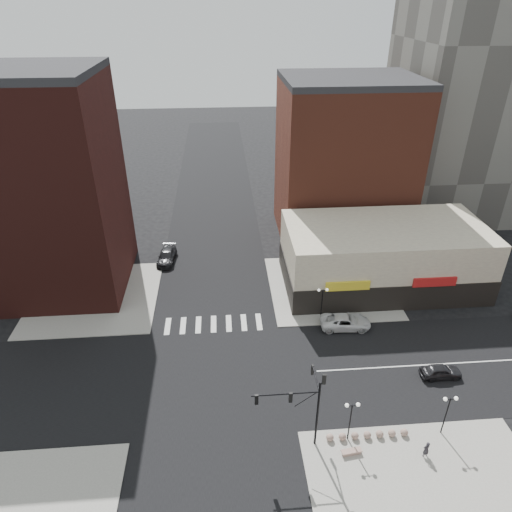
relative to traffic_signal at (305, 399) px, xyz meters
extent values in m
plane|color=black|center=(-7.24, 7.83, -4.96)|extent=(240.00, 240.00, 0.00)
cube|color=black|center=(-7.24, 7.83, -4.95)|extent=(200.00, 14.00, 0.02)
cube|color=black|center=(-7.24, 7.83, -4.95)|extent=(14.00, 200.00, 0.02)
cube|color=gray|center=(-21.74, 22.33, -4.90)|extent=(15.00, 15.00, 0.12)
cube|color=gray|center=(7.26, 22.33, -4.90)|extent=(15.00, 15.00, 0.12)
cube|color=gray|center=(8.76, -6.17, -4.90)|extent=(18.00, 14.00, 0.12)
cube|color=#3C1713|center=(-26.24, 26.33, 7.54)|extent=(16.00, 15.00, 25.00)
cube|color=brown|center=(11.76, 37.33, 6.04)|extent=(18.00, 15.00, 22.00)
cube|color=beige|center=(13.76, 22.83, -0.96)|extent=(24.00, 12.00, 8.00)
cube|color=black|center=(13.76, 22.83, -3.26)|extent=(24.20, 12.20, 3.40)
cylinder|color=black|center=(0.96, -0.37, -1.46)|extent=(0.18, 0.18, 7.00)
cylinder|color=black|center=(-1.64, -0.37, 1.04)|extent=(5.20, 0.11, 0.11)
cylinder|color=black|center=(-0.04, -0.37, 0.34)|extent=(1.72, 0.06, 1.46)
cylinder|color=black|center=(0.96, 1.13, 1.04)|extent=(0.11, 3.00, 0.11)
cube|color=black|center=(-3.84, -0.37, 0.64)|extent=(0.28, 0.18, 0.95)
sphere|color=red|center=(-3.84, -0.37, 0.94)|extent=(0.16, 0.16, 0.16)
cube|color=black|center=(-1.24, -0.37, 0.64)|extent=(0.28, 0.18, 0.95)
sphere|color=red|center=(-1.24, -0.37, 0.94)|extent=(0.16, 0.16, 0.16)
cube|color=black|center=(0.96, 2.43, 0.64)|extent=(0.18, 0.28, 0.95)
sphere|color=red|center=(0.96, 2.43, 0.94)|extent=(0.16, 0.16, 0.16)
cube|color=black|center=(1.21, -0.37, 2.34)|extent=(0.28, 0.18, 0.95)
sphere|color=red|center=(1.21, -0.37, 2.64)|extent=(0.16, 0.16, 0.16)
cylinder|color=black|center=(3.76, -0.17, -2.84)|extent=(0.11, 0.11, 4.00)
cylinder|color=black|center=(3.76, -0.17, -0.94)|extent=(0.90, 0.06, 0.06)
sphere|color=white|center=(3.31, -0.17, -0.84)|extent=(0.32, 0.32, 0.32)
sphere|color=white|center=(4.21, -0.17, -0.84)|extent=(0.32, 0.32, 0.32)
cylinder|color=black|center=(11.76, -0.17, -2.84)|extent=(0.11, 0.11, 4.00)
cylinder|color=black|center=(11.76, -0.17, -0.94)|extent=(0.90, 0.06, 0.06)
sphere|color=white|center=(11.31, -0.17, -0.84)|extent=(0.32, 0.32, 0.32)
sphere|color=white|center=(12.21, -0.17, -0.84)|extent=(0.32, 0.32, 0.32)
cylinder|color=black|center=(4.76, 15.83, -2.84)|extent=(0.11, 0.11, 4.00)
cylinder|color=black|center=(4.76, 15.83, -0.94)|extent=(0.90, 0.06, 0.06)
sphere|color=white|center=(4.31, 15.83, -0.84)|extent=(0.32, 0.32, 0.32)
sphere|color=white|center=(5.21, 15.83, -0.84)|extent=(0.32, 0.32, 0.32)
sphere|color=gray|center=(2.26, -0.17, -4.53)|extent=(0.62, 0.62, 0.62)
sphere|color=gray|center=(3.31, -0.17, -4.53)|extent=(0.62, 0.62, 0.62)
sphere|color=gray|center=(4.36, -0.17, -4.53)|extent=(0.62, 0.62, 0.62)
sphere|color=gray|center=(5.41, -0.17, -4.53)|extent=(0.62, 0.62, 0.62)
sphere|color=gray|center=(6.46, -0.17, -4.53)|extent=(0.62, 0.62, 0.62)
sphere|color=gray|center=(7.51, -0.17, -4.53)|extent=(0.62, 0.62, 0.62)
sphere|color=gray|center=(8.56, -0.17, -4.53)|extent=(0.62, 0.62, 0.62)
imported|color=silver|center=(7.22, 14.33, -4.19)|extent=(5.68, 2.88, 1.54)
imported|color=black|center=(14.50, 6.21, -4.29)|extent=(3.94, 1.60, 1.34)
imported|color=black|center=(-13.74, 30.47, -4.18)|extent=(2.67, 5.59, 1.57)
imported|color=#27252B|center=(9.50, -2.24, -4.05)|extent=(0.65, 0.52, 1.58)
cube|color=#A37F70|center=(3.71, -1.58, -4.70)|extent=(1.51, 0.59, 0.28)
cube|color=#A37F70|center=(3.71, -1.58, -4.51)|extent=(1.70, 0.71, 0.11)
camera|label=1|loc=(-5.82, -24.63, 27.26)|focal=32.00mm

